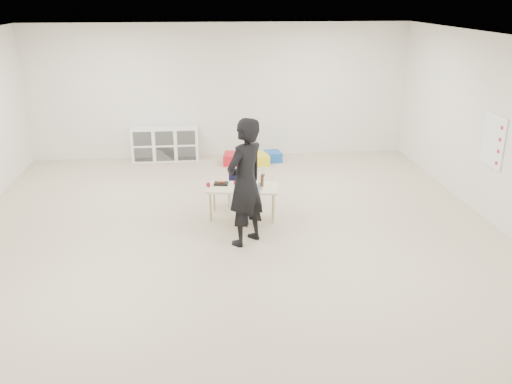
{
  "coord_description": "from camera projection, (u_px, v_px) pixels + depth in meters",
  "views": [
    {
      "loc": [
        -0.41,
        -6.96,
        3.37
      ],
      "look_at": [
        0.28,
        -0.19,
        0.85
      ],
      "focal_mm": 38.0,
      "sensor_mm": 36.0,
      "label": 1
    }
  ],
  "objects": [
    {
      "name": "rules_poster",
      "position": [
        493.0,
        141.0,
        8.2
      ],
      "size": [
        0.02,
        0.6,
        0.8
      ],
      "primitive_type": "cube",
      "color": "white",
      "rests_on": "room"
    },
    {
      "name": "adult",
      "position": [
        245.0,
        183.0,
        7.44
      ],
      "size": [
        0.78,
        0.77,
        1.81
      ],
      "primitive_type": "imported",
      "rotation": [
        0.0,
        0.0,
        3.91
      ],
      "color": "black",
      "rests_on": "ground"
    },
    {
      "name": "child",
      "position": [
        250.0,
        200.0,
        8.01
      ],
      "size": [
        0.46,
        0.46,
        0.95
      ],
      "primitive_type": null,
      "rotation": [
        0.0,
        0.0,
        -0.16
      ],
      "color": "#B2CAF1",
      "rests_on": "chair_near"
    },
    {
      "name": "apple_far",
      "position": [
        208.0,
        185.0,
        8.47
      ],
      "size": [
        0.07,
        0.07,
        0.07
      ],
      "primitive_type": "sphere",
      "color": "maroon",
      "rests_on": "table"
    },
    {
      "name": "apple_near",
      "position": [
        236.0,
        183.0,
        8.55
      ],
      "size": [
        0.07,
        0.07,
        0.07
      ],
      "primitive_type": "sphere",
      "color": "maroon",
      "rests_on": "table"
    },
    {
      "name": "table",
      "position": [
        243.0,
        202.0,
        8.56
      ],
      "size": [
        1.17,
        0.72,
        0.5
      ],
      "rotation": [
        0.0,
        0.0,
        -0.16
      ],
      "color": "#FBF3C9",
      "rests_on": "ground"
    },
    {
      "name": "cubby_shelf",
      "position": [
        165.0,
        144.0,
        11.46
      ],
      "size": [
        1.4,
        0.4,
        0.7
      ],
      "primitive_type": "cube",
      "color": "white",
      "rests_on": "ground"
    },
    {
      "name": "milk_carton",
      "position": [
        246.0,
        187.0,
        8.32
      ],
      "size": [
        0.08,
        0.08,
        0.1
      ],
      "primitive_type": "cube",
      "rotation": [
        0.0,
        0.0,
        -0.16
      ],
      "color": "white",
      "rests_on": "table"
    },
    {
      "name": "bin_blue",
      "position": [
        273.0,
        156.0,
        11.48
      ],
      "size": [
        0.37,
        0.45,
        0.2
      ],
      "primitive_type": "cube",
      "rotation": [
        0.0,
        0.0,
        0.13
      ],
      "color": "#1751AE",
      "rests_on": "ground"
    },
    {
      "name": "bin_red",
      "position": [
        233.0,
        159.0,
        11.26
      ],
      "size": [
        0.42,
        0.51,
        0.22
      ],
      "primitive_type": "cube",
      "rotation": [
        0.0,
        0.0,
        -0.16
      ],
      "color": "red",
      "rests_on": "ground"
    },
    {
      "name": "lunch_tray_far",
      "position": [
        221.0,
        184.0,
        8.58
      ],
      "size": [
        0.24,
        0.19,
        0.03
      ],
      "primitive_type": "cube",
      "rotation": [
        0.0,
        0.0,
        -0.16
      ],
      "color": "black",
      "rests_on": "table"
    },
    {
      "name": "chair_far",
      "position": [
        236.0,
        188.0,
        9.01
      ],
      "size": [
        0.33,
        0.32,
        0.6
      ],
      "primitive_type": null,
      "rotation": [
        0.0,
        0.0,
        -0.16
      ],
      "color": "black",
      "rests_on": "ground"
    },
    {
      "name": "bread_roll",
      "position": [
        259.0,
        187.0,
        8.38
      ],
      "size": [
        0.09,
        0.09,
        0.07
      ],
      "primitive_type": "ellipsoid",
      "color": "tan",
      "rests_on": "table"
    },
    {
      "name": "bin_yellow",
      "position": [
        259.0,
        159.0,
        11.24
      ],
      "size": [
        0.44,
        0.52,
        0.22
      ],
      "primitive_type": "cube",
      "rotation": [
        0.0,
        0.0,
        0.22
      ],
      "color": "yellow",
      "rests_on": "ground"
    },
    {
      "name": "room",
      "position": [
        234.0,
        149.0,
        7.21
      ],
      "size": [
        9.0,
        9.02,
        2.8
      ],
      "color": "beige",
      "rests_on": "ground"
    },
    {
      "name": "lunch_tray_near",
      "position": [
        250.0,
        186.0,
        8.49
      ],
      "size": [
        0.24,
        0.19,
        0.03
      ],
      "primitive_type": "cube",
      "rotation": [
        0.0,
        0.0,
        -0.16
      ],
      "color": "black",
      "rests_on": "table"
    },
    {
      "name": "chair_near",
      "position": [
        250.0,
        211.0,
        8.07
      ],
      "size": [
        0.33,
        0.32,
        0.6
      ],
      "primitive_type": null,
      "rotation": [
        0.0,
        0.0,
        -0.16
      ],
      "color": "black",
      "rests_on": "ground"
    }
  ]
}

